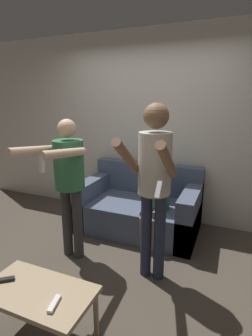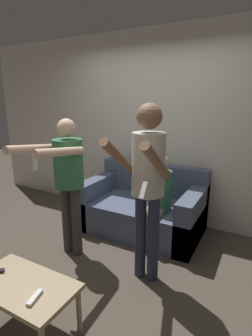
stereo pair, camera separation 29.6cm
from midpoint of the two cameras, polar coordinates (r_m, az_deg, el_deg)
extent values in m
plane|color=#4C4238|center=(3.00, -3.07, -21.06)|extent=(14.00, 14.00, 0.00)
cube|color=silver|center=(3.86, 8.90, 8.52)|extent=(6.40, 0.06, 2.70)
cube|color=#4C5670|center=(3.67, 5.72, -10.36)|extent=(1.59, 0.94, 0.41)
cube|color=#4C5670|center=(3.85, 8.15, -2.33)|extent=(1.59, 0.16, 0.45)
cube|color=#4C5670|center=(3.91, -3.70, -6.68)|extent=(0.20, 0.94, 0.66)
cube|color=#4C5670|center=(3.43, 16.69, -10.48)|extent=(0.20, 0.94, 0.66)
cylinder|color=#383838|center=(3.14, -10.12, -10.87)|extent=(0.11, 0.11, 0.82)
cylinder|color=#383838|center=(3.06, -7.97, -11.49)|extent=(0.11, 0.11, 0.82)
cylinder|color=#337047|center=(2.87, -9.60, 0.98)|extent=(0.32, 0.32, 0.53)
sphere|color=beige|center=(2.81, -9.93, 8.61)|extent=(0.19, 0.19, 0.19)
cylinder|color=beige|center=(2.73, -16.77, 4.04)|extent=(0.08, 0.63, 0.15)
cylinder|color=beige|center=(2.49, -10.90, 3.42)|extent=(0.08, 0.63, 0.15)
cube|color=white|center=(2.27, -15.78, 1.12)|extent=(0.04, 0.04, 0.13)
cylinder|color=#282D47|center=(2.69, 6.40, -14.44)|extent=(0.11, 0.11, 0.90)
cylinder|color=#282D47|center=(2.65, 9.25, -15.05)|extent=(0.11, 0.11, 0.90)
cylinder|color=beige|center=(2.40, 8.42, 0.78)|extent=(0.31, 0.31, 0.57)
sphere|color=brown|center=(2.33, 8.83, 11.10)|extent=(0.23, 0.23, 0.23)
cylinder|color=brown|center=(2.23, 2.23, 2.28)|extent=(0.08, 0.51, 0.40)
cylinder|color=brown|center=(2.10, 10.70, 1.27)|extent=(0.08, 0.51, 0.40)
cube|color=white|center=(1.94, 8.29, -4.95)|extent=(0.04, 0.10, 0.12)
cylinder|color=#6B6051|center=(3.22, 6.37, -14.15)|extent=(0.11, 0.11, 0.41)
cylinder|color=#6B6051|center=(3.18, 8.72, -14.65)|extent=(0.11, 0.11, 0.41)
cylinder|color=#6B6051|center=(3.25, 7.58, -9.30)|extent=(0.11, 0.32, 0.11)
cylinder|color=#6B6051|center=(3.21, 9.89, -9.73)|extent=(0.11, 0.32, 0.11)
cylinder|color=#337047|center=(3.29, 9.84, -4.93)|extent=(0.30, 0.30, 0.50)
sphere|color=beige|center=(3.18, 10.13, 1.29)|extent=(0.19, 0.19, 0.19)
cube|color=tan|center=(2.21, -17.72, -23.31)|extent=(0.81, 0.44, 0.04)
cylinder|color=tan|center=(2.66, -20.23, -22.10)|extent=(0.04, 0.04, 0.40)
cylinder|color=tan|center=(2.26, -6.02, -28.81)|extent=(0.04, 0.04, 0.40)
cube|color=white|center=(2.04, -14.97, -25.74)|extent=(0.07, 0.15, 0.02)
camera|label=1|loc=(0.15, -87.19, 0.74)|focal=28.00mm
camera|label=2|loc=(0.15, 92.81, -0.74)|focal=28.00mm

